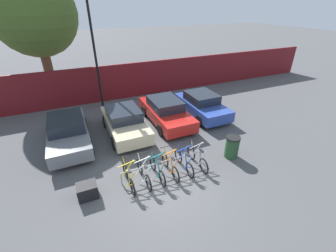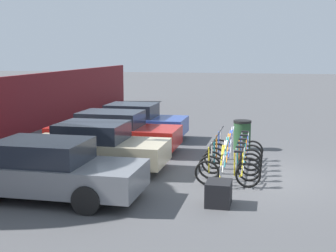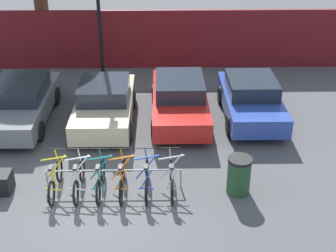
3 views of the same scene
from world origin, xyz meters
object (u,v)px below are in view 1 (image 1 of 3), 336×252
(car_grey, at_px, (68,131))
(cargo_crate, at_px, (87,191))
(bicycle_yellow, at_px, (129,178))
(bicycle_teal, at_px, (157,169))
(bike_rack, at_px, (164,163))
(bicycle_blue, at_px, (184,162))
(car_beige, at_px, (125,122))
(lamp_post, at_px, (95,51))
(car_red, at_px, (166,111))
(bicycle_silver, at_px, (197,158))
(tree_behind_hoarding, at_px, (34,15))
(car_blue, at_px, (202,105))
(bicycle_orange, at_px, (170,166))
(trash_bin, at_px, (232,147))
(bicycle_white, at_px, (144,173))

(car_grey, height_order, cargo_crate, car_grey)
(bicycle_yellow, relative_size, bicycle_teal, 1.00)
(bike_rack, xyz_separation_m, bicycle_blue, (0.86, -0.15, -0.11))
(bicycle_yellow, distance_m, car_beige, 4.04)
(lamp_post, bearing_deg, car_red, -51.32)
(bicycle_silver, bearing_deg, bicycle_blue, 177.01)
(bicycle_silver, height_order, cargo_crate, bicycle_silver)
(car_grey, bearing_deg, tree_behind_hoarding, 95.22)
(bike_rack, relative_size, car_blue, 0.88)
(car_red, bearing_deg, bicycle_orange, -111.40)
(bicycle_blue, bearing_deg, bicycle_orange, -177.64)
(car_red, xyz_separation_m, car_blue, (2.40, -0.03, -0.00))
(bicycle_blue, height_order, lamp_post, lamp_post)
(lamp_post, height_order, trash_bin, lamp_post)
(bicycle_yellow, height_order, cargo_crate, bicycle_yellow)
(bike_rack, xyz_separation_m, bicycle_teal, (-0.34, -0.15, -0.11))
(bike_rack, height_order, bicycle_silver, bicycle_silver)
(bike_rack, xyz_separation_m, car_red, (1.88, 4.08, 0.21))
(bicycle_white, bearing_deg, bicycle_silver, 0.22)
(bicycle_blue, distance_m, tree_behind_hoarding, 12.89)
(bicycle_white, bearing_deg, bicycle_blue, 0.22)
(bicycle_white, xyz_separation_m, tree_behind_hoarding, (-3.10, 10.77, 5.14))
(bicycle_silver, xyz_separation_m, lamp_post, (-2.62, 7.97, 3.27))
(bike_rack, bearing_deg, lamp_post, 98.11)
(tree_behind_hoarding, bearing_deg, car_beige, -63.64)
(bicycle_teal, height_order, bicycle_blue, same)
(bike_rack, relative_size, car_grey, 0.79)
(bicycle_silver, bearing_deg, car_blue, 53.49)
(bicycle_white, bearing_deg, car_grey, 121.67)
(car_blue, relative_size, cargo_crate, 5.77)
(car_grey, distance_m, lamp_post, 5.39)
(lamp_post, distance_m, trash_bin, 9.68)
(bicycle_yellow, relative_size, car_beige, 0.41)
(car_beige, bearing_deg, bicycle_yellow, -102.78)
(bicycle_yellow, relative_size, lamp_post, 0.26)
(bike_rack, bearing_deg, car_red, 65.24)
(car_red, height_order, car_blue, same)
(bicycle_blue, distance_m, cargo_crate, 3.87)
(bicycle_blue, bearing_deg, cargo_crate, -178.48)
(trash_bin, bearing_deg, car_red, 107.38)
(car_beige, height_order, lamp_post, lamp_post)
(bicycle_silver, relative_size, car_blue, 0.42)
(bicycle_yellow, bearing_deg, trash_bin, -0.23)
(bicycle_yellow, height_order, bicycle_blue, same)
(car_blue, bearing_deg, bicycle_silver, -123.52)
(car_grey, xyz_separation_m, car_red, (5.27, 0.16, -0.00))
(bicycle_blue, relative_size, lamp_post, 0.26)
(car_grey, relative_size, car_red, 1.01)
(bicycle_white, height_order, car_grey, car_grey)
(bicycle_white, xyz_separation_m, bicycle_orange, (1.12, 0.00, 0.00))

